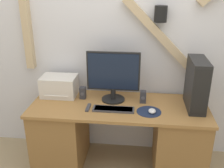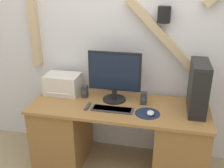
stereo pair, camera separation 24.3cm
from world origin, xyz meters
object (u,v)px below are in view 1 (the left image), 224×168
object	(u,v)px
keyboard	(114,109)
speaker_right	(143,97)
speaker_left	(83,93)
remote_control	(88,107)
printer	(59,86)
monitor	(113,75)
computer_tower	(197,84)
mouse	(152,111)

from	to	relation	value
keyboard	speaker_right	size ratio (longest dim) A/B	3.17
speaker_left	remote_control	distance (m)	0.24
speaker_left	printer	bearing A→B (deg)	169.63
speaker_left	remote_control	bearing A→B (deg)	-65.80
monitor	speaker_right	bearing A→B (deg)	-5.48
remote_control	printer	bearing A→B (deg)	143.66
computer_tower	printer	world-z (taller)	computer_tower
speaker_left	keyboard	bearing A→B (deg)	-33.38
printer	mouse	bearing A→B (deg)	-16.90
remote_control	speaker_left	bearing A→B (deg)	114.20
printer	speaker_left	bearing A→B (deg)	-10.37
mouse	printer	xyz separation A→B (m)	(-0.97, 0.30, 0.08)
computer_tower	remote_control	distance (m)	1.06
keyboard	speaker_left	size ratio (longest dim) A/B	3.17
monitor	computer_tower	xyz separation A→B (m)	(0.80, -0.08, -0.03)
monitor	speaker_right	world-z (taller)	monitor
mouse	speaker_left	world-z (taller)	speaker_left
monitor	keyboard	size ratio (longest dim) A/B	1.34
computer_tower	speaker_right	world-z (taller)	computer_tower
keyboard	printer	distance (m)	0.67
printer	speaker_left	distance (m)	0.27
speaker_right	remote_control	size ratio (longest dim) A/B	0.83
computer_tower	remote_control	xyz separation A→B (m)	(-1.02, -0.14, -0.23)
mouse	remote_control	world-z (taller)	mouse
mouse	computer_tower	world-z (taller)	computer_tower
mouse	speaker_left	xyz separation A→B (m)	(-0.71, 0.25, 0.04)
mouse	printer	bearing A→B (deg)	163.10
keyboard	remote_control	size ratio (longest dim) A/B	2.62
monitor	computer_tower	world-z (taller)	monitor
keyboard	speaker_left	distance (m)	0.42
monitor	speaker_right	xyz separation A→B (m)	(0.30, -0.03, -0.21)
speaker_right	remote_control	bearing A→B (deg)	-160.40
remote_control	keyboard	bearing A→B (deg)	-2.56
mouse	computer_tower	size ratio (longest dim) A/B	0.18
monitor	mouse	size ratio (longest dim) A/B	6.21
speaker_left	computer_tower	bearing A→B (deg)	-4.07
remote_control	monitor	bearing A→B (deg)	44.38
mouse	speaker_right	distance (m)	0.24
printer	remote_control	bearing A→B (deg)	-36.34
printer	monitor	bearing A→B (deg)	-4.76
keyboard	speaker_right	bearing A→B (deg)	35.56
speaker_right	remote_control	distance (m)	0.56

